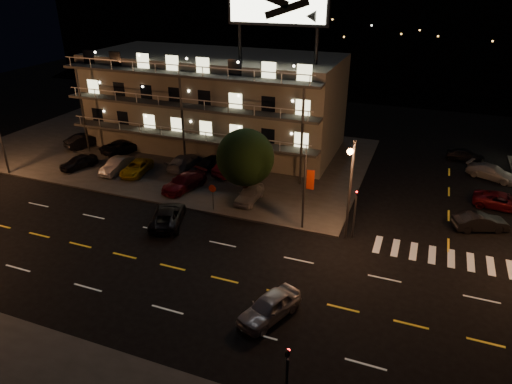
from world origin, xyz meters
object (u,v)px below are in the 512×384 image
(lot_car_4, at_px, (249,194))
(lot_car_7, at_px, (183,161))
(road_car_west, at_px, (168,216))
(side_car_0, at_px, (481,222))
(tree, at_px, (245,159))
(road_car_east, at_px, (269,307))
(lot_car_2, at_px, (136,168))

(lot_car_4, xyz_separation_m, lot_car_7, (-9.29, 4.68, 0.00))
(road_car_west, bearing_deg, lot_car_7, -87.06)
(side_car_0, bearing_deg, lot_car_4, 74.34)
(road_car_west, bearing_deg, lot_car_4, -149.13)
(tree, height_order, lot_car_7, tree)
(side_car_0, xyz_separation_m, road_car_east, (-12.24, -15.71, 0.05))
(side_car_0, relative_size, road_car_east, 0.96)
(lot_car_4, bearing_deg, lot_car_2, 173.88)
(lot_car_2, relative_size, lot_car_4, 1.10)
(lot_car_4, height_order, lot_car_7, lot_car_7)
(lot_car_2, distance_m, lot_car_7, 4.82)
(lot_car_4, relative_size, side_car_0, 0.95)
(lot_car_4, height_order, side_car_0, lot_car_4)
(lot_car_7, relative_size, side_car_0, 1.12)
(lot_car_2, relative_size, side_car_0, 1.05)
(road_car_east, relative_size, road_car_west, 0.86)
(tree, bearing_deg, lot_car_7, 152.76)
(lot_car_2, distance_m, side_car_0, 31.95)
(road_car_east, bearing_deg, road_car_west, 168.52)
(side_car_0, bearing_deg, lot_car_7, 62.78)
(road_car_east, xyz_separation_m, road_car_west, (-11.55, 7.66, -0.04))
(road_car_west, bearing_deg, side_car_0, 178.74)
(lot_car_7, height_order, side_car_0, lot_car_7)
(lot_car_2, distance_m, road_car_west, 11.08)
(tree, bearing_deg, road_car_east, -62.33)
(tree, relative_size, side_car_0, 1.55)
(tree, relative_size, lot_car_2, 1.48)
(tree, bearing_deg, road_car_west, -125.87)
(lot_car_4, xyz_separation_m, side_car_0, (18.97, 2.14, -0.14))
(side_car_0, distance_m, road_car_east, 19.91)
(road_car_east, height_order, road_car_west, road_car_east)
(tree, xyz_separation_m, road_car_east, (7.18, -13.70, -3.30))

